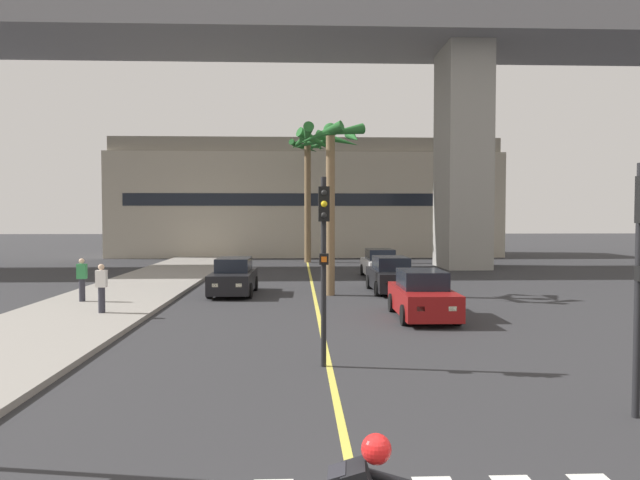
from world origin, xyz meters
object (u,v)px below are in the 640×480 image
car_queue_front (380,264)px  car_queue_second (391,276)px  palm_tree_mid_median (308,171)px  car_queue_fourth (234,278)px  palm_tree_near_median (330,158)px  pedestrian_mid_block (102,287)px  car_queue_third (422,296)px  traffic_light_median_near (324,245)px  pedestrian_far_along (82,279)px

car_queue_front → car_queue_second: same height
car_queue_front → palm_tree_mid_median: 12.87m
car_queue_fourth → car_queue_front: bearing=42.1°
palm_tree_near_median → pedestrian_mid_block: size_ratio=4.48×
car_queue_third → pedestrian_mid_block: (-10.59, 0.53, 0.28)m
palm_tree_mid_median → traffic_light_median_near: bearing=-90.3°
palm_tree_mid_median → pedestrian_mid_block: palm_tree_mid_median is taller
palm_tree_near_median → palm_tree_mid_median: palm_tree_mid_median is taller
traffic_light_median_near → pedestrian_far_along: 12.81m
car_queue_fourth → pedestrian_mid_block: bearing=-123.9°
palm_tree_near_median → palm_tree_mid_median: (-0.62, 17.81, 0.92)m
car_queue_front → pedestrian_far_along: size_ratio=2.54×
car_queue_second → traffic_light_median_near: bearing=-105.7°
palm_tree_near_median → pedestrian_mid_block: 10.50m
car_queue_third → pedestrian_mid_block: 10.61m
palm_tree_near_median → pedestrian_far_along: palm_tree_near_median is taller
car_queue_third → palm_tree_mid_median: (-3.36, 23.40, 5.99)m
car_queue_front → car_queue_second: 6.14m
car_queue_front → pedestrian_far_along: pedestrian_far_along is taller
traffic_light_median_near → car_queue_second: bearing=74.3°
traffic_light_median_near → pedestrian_far_along: traffic_light_median_near is taller
car_queue_second → pedestrian_mid_block: size_ratio=2.55×
traffic_light_median_near → car_queue_third: bearing=60.0°
traffic_light_median_near → pedestrian_mid_block: traffic_light_median_near is taller
car_queue_second → car_queue_third: size_ratio=1.00×
palm_tree_near_median → pedestrian_far_along: size_ratio=4.48×
car_queue_front → car_queue_fourth: size_ratio=1.00×
traffic_light_median_near → pedestrian_mid_block: (-7.07, 6.63, -1.72)m
car_queue_front → palm_tree_near_median: 9.25m
car_queue_front → pedestrian_mid_block: pedestrian_mid_block is taller
palm_tree_mid_median → car_queue_front: bearing=-70.6°
palm_tree_near_median → pedestrian_far_along: 10.88m
car_queue_front → car_queue_third: size_ratio=1.00×
car_queue_second → pedestrian_mid_block: (-10.62, -5.99, 0.28)m
pedestrian_mid_block → car_queue_fourth: bearing=56.1°
traffic_light_median_near → palm_tree_near_median: 12.10m
car_queue_fourth → palm_tree_mid_median: 18.66m
car_queue_third → palm_tree_near_median: 8.02m
car_queue_fourth → palm_tree_near_median: size_ratio=0.57×
car_queue_second → car_queue_third: 6.52m
car_queue_fourth → pedestrian_far_along: 6.09m
car_queue_fourth → car_queue_third: bearing=-41.5°
pedestrian_mid_block → pedestrian_far_along: bearing=121.5°
traffic_light_median_near → palm_tree_mid_median: palm_tree_mid_median is taller
car_queue_third → pedestrian_far_along: bearing=165.5°
car_queue_third → palm_tree_near_median: palm_tree_near_median is taller
car_queue_second → car_queue_front: bearing=86.3°
car_queue_front → traffic_light_median_near: bearing=-101.9°
car_queue_third → car_queue_fourth: 9.16m
car_queue_second → palm_tree_near_median: (-2.77, -0.94, 5.07)m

